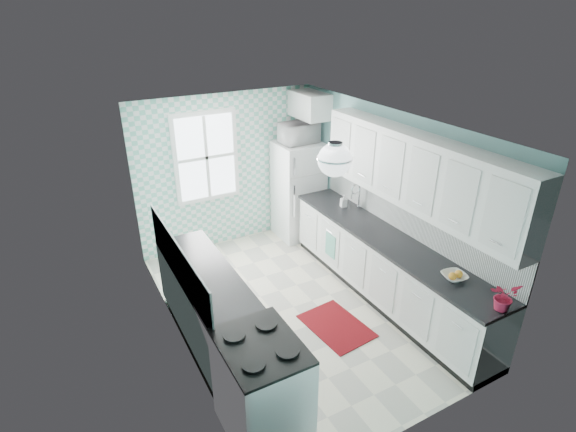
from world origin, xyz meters
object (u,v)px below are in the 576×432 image
fridge (298,190)px  potted_plant (504,297)px  ceiling_light (335,160)px  sink (347,212)px  microwave (299,133)px  stove (262,387)px  fruit_bowl (454,277)px

fridge → potted_plant: (0.09, -3.92, 0.26)m
ceiling_light → potted_plant: 2.16m
sink → microwave: microwave is taller
stove → sink: size_ratio=1.84×
sink → potted_plant: (-0.00, -2.64, 0.16)m
ceiling_light → microwave: (1.11, 2.61, -0.50)m
sink → microwave: (-0.09, 1.28, 0.90)m
fridge → stove: (-2.31, -3.34, -0.29)m
ceiling_light → sink: bearing=47.8°
ceiling_light → fridge: size_ratio=0.21×
fridge → microwave: microwave is taller
ceiling_light → potted_plant: size_ratio=1.17×
fridge → microwave: bearing=52.0°
sink → fruit_bowl: bearing=-91.8°
ceiling_light → microwave: bearing=67.0°
ceiling_light → fridge: (1.11, 2.61, -1.49)m
potted_plant → sink: bearing=89.9°
fruit_bowl → potted_plant: (0.00, -0.61, 0.12)m
potted_plant → stove: bearing=166.2°
potted_plant → fridge: bearing=91.3°
stove → microwave: (2.31, 3.34, 1.29)m
ceiling_light → stove: bearing=-148.9°
fridge → microwave: size_ratio=2.82×
fridge → stove: fridge is taller
ceiling_light → stove: (-1.20, -0.72, -1.78)m
ceiling_light → fruit_bowl: size_ratio=1.32×
ceiling_light → fruit_bowl: 1.94m
fruit_bowl → microwave: microwave is taller
ceiling_light → stove: size_ratio=0.34×
fridge → fruit_bowl: size_ratio=6.29×
ceiling_light → fridge: bearing=67.0°
fridge → microwave: 1.00m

